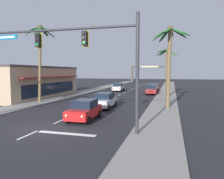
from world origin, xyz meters
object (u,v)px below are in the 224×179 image
at_px(sedan_parked_nearest_kerb, 152,90).
at_px(sedan_lead_at_stop_bar, 85,110).
at_px(sedan_third_in_queue, 105,100).
at_px(storefront_strip_left, 35,82).
at_px(town_gateway_arch, 149,71).
at_px(sedan_oncoming_far, 118,87).
at_px(palm_right_third, 167,64).
at_px(palm_left_second, 40,47).
at_px(traffic_signal_mast, 88,50).
at_px(sedan_parked_mid_kerb, 154,87).
at_px(palm_right_second, 170,52).

bearing_deg(sedan_parked_nearest_kerb, sedan_lead_at_stop_bar, -98.98).
bearing_deg(sedan_third_in_queue, storefront_strip_left, 152.05).
bearing_deg(town_gateway_arch, sedan_oncoming_far, -92.52).
bearing_deg(palm_right_third, palm_left_second, -147.49).
bearing_deg(palm_right_third, sedan_oncoming_far, 137.20).
xyz_separation_m(traffic_signal_mast, storefront_strip_left, (-15.62, 16.73, -2.94)).
xyz_separation_m(sedan_parked_mid_kerb, storefront_strip_left, (-17.33, -14.19, 1.57)).
distance_m(palm_right_third, town_gateway_arch, 52.96).
bearing_deg(traffic_signal_mast, sedan_oncoming_far, 100.12).
distance_m(sedan_parked_nearest_kerb, palm_left_second, 20.11).
bearing_deg(traffic_signal_mast, sedan_third_in_queue, 101.07).
bearing_deg(sedan_parked_mid_kerb, sedan_third_in_queue, -99.37).
bearing_deg(town_gateway_arch, palm_right_third, -81.42).
bearing_deg(sedan_third_in_queue, sedan_parked_mid_kerb, 80.63).
xyz_separation_m(sedan_parked_mid_kerb, town_gateway_arch, (-5.16, 42.38, 3.27)).
distance_m(sedan_oncoming_far, storefront_strip_left, 16.87).
xyz_separation_m(sedan_lead_at_stop_bar, sedan_third_in_queue, (-0.17, 6.08, 0.00)).
height_order(sedan_third_in_queue, sedan_parked_nearest_kerb, same).
bearing_deg(sedan_oncoming_far, storefront_strip_left, -127.64).
height_order(sedan_parked_nearest_kerb, palm_right_second, palm_right_second).
relative_size(sedan_oncoming_far, palm_left_second, 0.46).
bearing_deg(palm_right_third, town_gateway_arch, 98.58).
bearing_deg(sedan_oncoming_far, palm_right_second, -62.06).
relative_size(sedan_oncoming_far, storefront_strip_left, 0.25).
relative_size(palm_left_second, town_gateway_arch, 0.68).
bearing_deg(traffic_signal_mast, palm_left_second, 134.25).
bearing_deg(sedan_parked_mid_kerb, town_gateway_arch, 96.94).
bearing_deg(sedan_third_in_queue, palm_right_third, 61.37).
bearing_deg(sedan_parked_mid_kerb, palm_left_second, -122.52).
distance_m(traffic_signal_mast, sedan_parked_mid_kerb, 31.30).
bearing_deg(town_gateway_arch, storefront_strip_left, -102.14).
bearing_deg(storefront_strip_left, sedan_lead_at_stop_bar, -43.84).
xyz_separation_m(sedan_oncoming_far, sedan_parked_mid_kerb, (7.07, 0.89, 0.00)).
xyz_separation_m(traffic_signal_mast, palm_right_third, (4.45, 20.95, -0.16)).
bearing_deg(sedan_parked_nearest_kerb, sedan_oncoming_far, 147.41).
bearing_deg(palm_right_second, palm_right_third, 92.66).
distance_m(sedan_lead_at_stop_bar, storefront_strip_left, 19.40).
relative_size(traffic_signal_mast, sedan_third_in_queue, 2.42).
bearing_deg(sedan_lead_at_stop_bar, palm_right_third, 70.83).
distance_m(traffic_signal_mast, palm_right_second, 11.74).
bearing_deg(sedan_oncoming_far, sedan_parked_mid_kerb, 7.20).
xyz_separation_m(palm_left_second, palm_right_second, (15.81, -0.54, -1.05)).
bearing_deg(town_gateway_arch, sedan_third_in_queue, -88.56).
distance_m(sedan_parked_nearest_kerb, storefront_strip_left, 19.56).
bearing_deg(sedan_oncoming_far, sedan_lead_at_stop_bar, -82.14).
bearing_deg(sedan_lead_at_stop_bar, storefront_strip_left, 136.16).
xyz_separation_m(traffic_signal_mast, sedan_third_in_queue, (-1.84, 9.42, -4.50)).
relative_size(sedan_oncoming_far, sedan_parked_nearest_kerb, 1.01).
xyz_separation_m(storefront_strip_left, town_gateway_arch, (12.17, 56.57, 1.70)).
bearing_deg(sedan_third_in_queue, palm_left_second, 169.03).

